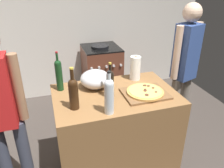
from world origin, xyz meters
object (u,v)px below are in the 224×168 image
at_px(mixing_bowl, 95,79).
at_px(wine_bottle_clear, 59,74).
at_px(pizza, 145,92).
at_px(wine_bottle_amber, 109,95).
at_px(stove, 102,73).
at_px(wine_bottle_dark, 73,92).
at_px(wine_bottle_green, 110,83).
at_px(person_in_stripes, 3,112).
at_px(paper_towel_roll, 135,68).
at_px(person_in_red, 184,66).

distance_m(mixing_bowl, wine_bottle_clear, 0.34).
bearing_deg(mixing_bowl, pizza, -34.78).
height_order(mixing_bowl, wine_bottle_amber, wine_bottle_amber).
height_order(mixing_bowl, stove, mixing_bowl).
distance_m(wine_bottle_amber, wine_bottle_dark, 0.29).
bearing_deg(wine_bottle_amber, mixing_bowl, 89.86).
height_order(pizza, wine_bottle_amber, wine_bottle_amber).
height_order(mixing_bowl, wine_bottle_green, wine_bottle_green).
xyz_separation_m(mixing_bowl, person_in_stripes, (-0.82, -0.18, -0.10)).
height_order(paper_towel_roll, wine_bottle_amber, wine_bottle_amber).
relative_size(wine_bottle_amber, person_in_red, 0.21).
distance_m(pizza, wine_bottle_amber, 0.46).
relative_size(wine_bottle_amber, person_in_stripes, 0.22).
height_order(pizza, paper_towel_roll, paper_towel_roll).
relative_size(stove, person_in_stripes, 0.58).
height_order(wine_bottle_dark, person_in_stripes, person_in_stripes).
relative_size(mixing_bowl, wine_bottle_clear, 0.76).
bearing_deg(paper_towel_roll, person_in_stripes, -168.81).
xyz_separation_m(wine_bottle_amber, stove, (0.42, 1.86, -0.64)).
bearing_deg(wine_bottle_clear, person_in_stripes, -154.42).
relative_size(paper_towel_roll, wine_bottle_clear, 0.66).
distance_m(mixing_bowl, wine_bottle_green, 0.24).
bearing_deg(person_in_stripes, wine_bottle_clear, 25.58).
bearing_deg(wine_bottle_green, pizza, -10.04).
relative_size(wine_bottle_clear, wine_bottle_dark, 1.06).
relative_size(pizza, mixing_bowl, 1.18).
bearing_deg(person_in_red, wine_bottle_clear, -176.29).
distance_m(wine_bottle_clear, person_in_red, 1.42).
relative_size(pizza, wine_bottle_clear, 0.89).
height_order(wine_bottle_dark, stove, wine_bottle_dark).
xyz_separation_m(pizza, wine_bottle_green, (-0.32, 0.06, 0.11)).
relative_size(wine_bottle_green, wine_bottle_dark, 0.91).
bearing_deg(person_in_stripes, wine_bottle_dark, -13.56).
relative_size(wine_bottle_amber, wine_bottle_dark, 1.00).
distance_m(paper_towel_roll, wine_bottle_green, 0.46).
bearing_deg(wine_bottle_green, paper_towel_roll, 38.76).
bearing_deg(wine_bottle_clear, wine_bottle_dark, -77.90).
distance_m(mixing_bowl, person_in_red, 1.09).
relative_size(mixing_bowl, paper_towel_roll, 1.15).
bearing_deg(wine_bottle_amber, pizza, 25.66).
distance_m(mixing_bowl, wine_bottle_dark, 0.41).
xyz_separation_m(wine_bottle_dark, stove, (0.67, 1.71, -0.63)).
distance_m(pizza, wine_bottle_clear, 0.81).
bearing_deg(person_in_red, mixing_bowl, -172.56).
bearing_deg(wine_bottle_amber, stove, 77.22).
height_order(paper_towel_roll, person_in_red, person_in_red).
distance_m(paper_towel_roll, person_in_stripes, 1.29).
bearing_deg(wine_bottle_amber, person_in_stripes, 160.60).
relative_size(wine_bottle_amber, stove, 0.38).
xyz_separation_m(paper_towel_roll, wine_bottle_clear, (-0.77, -0.02, 0.04)).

